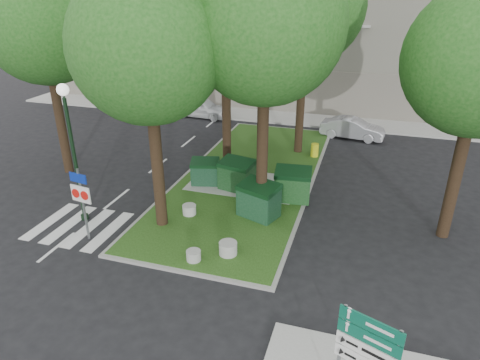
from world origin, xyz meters
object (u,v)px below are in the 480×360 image
at_px(bollard_right, 228,248).
at_px(litter_bin, 315,150).
at_px(dumpster_b, 237,175).
at_px(traffic_sign_pole, 82,195).
at_px(bollard_left, 189,210).
at_px(car_white, 201,107).
at_px(car_silver, 352,128).
at_px(dumpster_c, 259,200).
at_px(tree_median_near_right, 269,8).
at_px(tree_median_mid, 227,25).
at_px(dumpster_d, 293,185).
at_px(tree_street_left, 43,11).
at_px(tree_median_near_left, 149,31).
at_px(dumpster_a, 205,172).
at_px(street_lamp, 71,138).
at_px(bollard_mid, 194,255).
at_px(directional_sign, 367,352).

relative_size(bollard_right, litter_bin, 0.89).
height_order(dumpster_b, traffic_sign_pole, traffic_sign_pole).
bearing_deg(bollard_right, bollard_left, 137.34).
height_order(car_white, car_silver, car_white).
height_order(litter_bin, car_silver, car_silver).
bearing_deg(bollard_right, dumpster_c, 83.94).
bearing_deg(tree_median_near_right, dumpster_c, -108.61).
distance_m(tree_median_mid, bollard_right, 10.55).
distance_m(tree_median_mid, dumpster_d, 7.89).
height_order(tree_street_left, car_white, tree_street_left).
distance_m(tree_median_near_left, dumpster_a, 7.70).
xyz_separation_m(tree_median_mid, traffic_sign_pole, (-2.80, -8.23, -5.14)).
bearing_deg(street_lamp, bollard_right, -7.04).
bearing_deg(tree_median_near_left, street_lamp, -171.51).
bearing_deg(litter_bin, bollard_left, -116.42).
relative_size(street_lamp, car_white, 1.32).
height_order(dumpster_b, bollard_right, dumpster_b).
distance_m(tree_street_left, bollard_mid, 12.90).
distance_m(bollard_mid, street_lamp, 6.45).
bearing_deg(tree_median_near_left, dumpster_a, 87.33).
distance_m(tree_median_near_right, litter_bin, 10.27).
xyz_separation_m(traffic_sign_pole, car_silver, (8.64, 14.74, -1.21)).
height_order(dumpster_a, car_white, car_white).
relative_size(dumpster_d, traffic_sign_pole, 0.58).
relative_size(tree_median_near_right, traffic_sign_pole, 4.01).
height_order(tree_street_left, bollard_left, tree_street_left).
distance_m(bollard_mid, directional_sign, 7.25).
bearing_deg(car_silver, tree_street_left, 132.71).
height_order(tree_median_near_left, directional_sign, tree_median_near_left).
relative_size(tree_median_mid, bollard_right, 15.68).
relative_size(dumpster_c, bollard_left, 3.33).
height_order(dumpster_b, car_silver, dumpster_b).
distance_m(tree_street_left, dumpster_d, 13.30).
distance_m(tree_median_mid, litter_bin, 8.06).
bearing_deg(bollard_left, directional_sign, -45.26).
bearing_deg(dumpster_c, bollard_left, -145.04).
bearing_deg(dumpster_c, car_white, 141.07).
relative_size(dumpster_d, directional_sign, 0.62).
bearing_deg(dumpster_d, dumpster_a, 167.88).
relative_size(bollard_mid, street_lamp, 0.09).
distance_m(bollard_left, litter_bin, 8.91).
bearing_deg(dumpster_d, tree_street_left, 173.64).
xyz_separation_m(tree_median_near_left, bollard_left, (0.65, 0.94, -7.00)).
xyz_separation_m(tree_median_mid, street_lamp, (-3.85, -7.00, -3.52)).
bearing_deg(dumpster_d, car_white, 121.79).
relative_size(tree_median_near_right, dumpster_d, 6.88).
bearing_deg(bollard_right, litter_bin, 81.42).
bearing_deg(dumpster_c, street_lamp, -141.90).
bearing_deg(bollard_mid, dumpster_d, 66.83).
bearing_deg(litter_bin, dumpster_c, -99.59).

